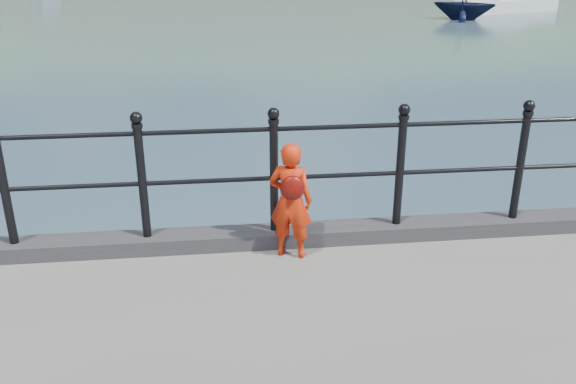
{
  "coord_description": "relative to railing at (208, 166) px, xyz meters",
  "views": [
    {
      "loc": [
        0.11,
        -5.41,
        3.69
      ],
      "look_at": [
        0.72,
        -0.2,
        1.55
      ],
      "focal_mm": 38.0,
      "sensor_mm": 36.0,
      "label": 1
    }
  ],
  "objects": [
    {
      "name": "ground",
      "position": [
        -0.0,
        0.15,
        -1.82
      ],
      "size": [
        600.0,
        600.0,
        0.0
      ],
      "primitive_type": "plane",
      "color": "#2D4251",
      "rests_on": "ground"
    },
    {
      "name": "kerb",
      "position": [
        -0.0,
        -0.0,
        -0.75
      ],
      "size": [
        60.0,
        0.3,
        0.15
      ],
      "primitive_type": "cube",
      "color": "#28282B",
      "rests_on": "quay"
    },
    {
      "name": "railing",
      "position": [
        0.0,
        0.0,
        0.0
      ],
      "size": [
        18.11,
        0.11,
        1.2
      ],
      "color": "black",
      "rests_on": "kerb"
    },
    {
      "name": "far_shore",
      "position": [
        38.34,
        239.56,
        -24.39
      ],
      "size": [
        830.0,
        200.0,
        156.0
      ],
      "color": "#333A21",
      "rests_on": "ground"
    },
    {
      "name": "child",
      "position": [
        0.72,
        -0.26,
        -0.27
      ],
      "size": [
        0.47,
        0.39,
        1.09
      ],
      "rotation": [
        0.0,
        0.0,
        2.78
      ],
      "color": "red",
      "rests_on": "quay"
    },
    {
      "name": "launch_navy",
      "position": [
        13.07,
        26.35,
        -1.01
      ],
      "size": [
        4.03,
        3.89,
        1.63
      ],
      "primitive_type": "imported",
      "rotation": [
        0.0,
        0.0,
        1.03
      ],
      "color": "black",
      "rests_on": "ground"
    },
    {
      "name": "sailboat_near",
      "position": [
        17.05,
        29.9,
        -1.48
      ],
      "size": [
        6.73,
        3.87,
        8.9
      ],
      "rotation": [
        0.0,
        0.0,
        0.34
      ],
      "color": "white",
      "rests_on": "ground"
    }
  ]
}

